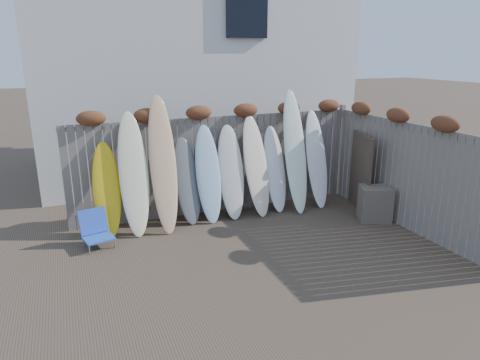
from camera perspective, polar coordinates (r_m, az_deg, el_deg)
name	(u,v)px	position (r m, az deg, el deg)	size (l,w,h in m)	color
ground	(268,258)	(7.14, 3.71, -10.30)	(80.00, 80.00, 0.00)	#493A2D
back_fence	(221,156)	(8.84, -2.58, 3.24)	(6.05, 0.28, 2.24)	slate
right_fence	(407,169)	(8.59, 21.39, 1.41)	(0.28, 4.40, 2.24)	slate
house	(185,53)	(12.65, -7.32, 16.40)	(8.50, 5.50, 6.33)	silver
beach_chair	(96,230)	(7.85, -18.68, -6.27)	(0.58, 0.60, 0.63)	blue
wooden_crate	(375,203)	(8.94, 17.54, -3.00)	(0.59, 0.49, 0.69)	#483E36
lattice_panel	(360,172)	(9.34, 15.76, 0.97)	(0.04, 1.08, 1.61)	brown
surfboard_0	(107,190)	(8.10, -17.35, -1.26)	(0.48, 0.07, 1.76)	yellow
surfboard_1	(133,174)	(8.01, -14.03, 0.75)	(0.51, 0.07, 2.30)	#F6F3C6
surfboard_2	(163,164)	(8.03, -10.23, 2.08)	(0.48, 0.07, 2.60)	#E4A472
surfboard_3	(187,181)	(8.37, -7.06, -0.14)	(0.49, 0.07, 1.72)	#585B5E
surfboard_4	(208,174)	(8.41, -4.26, 0.80)	(0.49, 0.07, 1.95)	#A2C7EA
surfboard_5	(231,172)	(8.58, -1.21, 1.07)	(0.52, 0.07, 1.92)	silver
surfboard_6	(256,166)	(8.73, 2.17, 1.86)	(0.51, 0.07, 2.09)	#F5E3CA
surfboard_7	(275,169)	(9.00, 4.69, 1.46)	(0.45, 0.07, 1.83)	white
surfboard_8	(295,152)	(9.00, 7.36, 3.78)	(0.46, 0.07, 2.60)	white
surfboard_9	(316,159)	(9.37, 10.16, 2.75)	(0.46, 0.07, 2.12)	white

